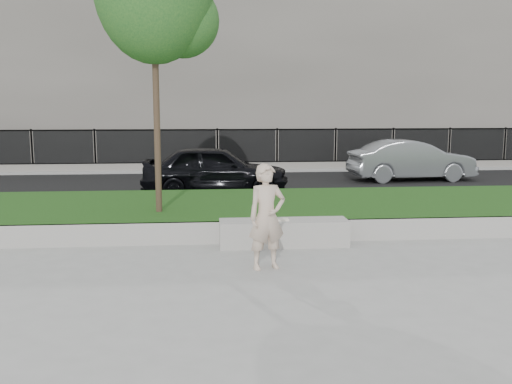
{
  "coord_description": "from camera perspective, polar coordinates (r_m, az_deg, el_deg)",
  "views": [
    {
      "loc": [
        -1.04,
        -8.91,
        2.45
      ],
      "look_at": [
        -0.14,
        1.2,
        0.9
      ],
      "focal_mm": 40.0,
      "sensor_mm": 36.0,
      "label": 1
    }
  ],
  "objects": [
    {
      "name": "car_silver",
      "position": [
        19.08,
        15.27,
        3.08
      ],
      "size": [
        4.05,
        1.65,
        1.31
      ],
      "primitive_type": "imported",
      "rotation": [
        0.0,
        0.0,
        1.64
      ],
      "color": "gray",
      "rests_on": "street"
    },
    {
      "name": "man",
      "position": [
        8.54,
        1.09,
        -2.5
      ],
      "size": [
        0.66,
        0.53,
        1.59
      ],
      "primitive_type": "imported",
      "rotation": [
        0.0,
        0.0,
        0.28
      ],
      "color": "beige",
      "rests_on": "ground"
    },
    {
      "name": "far_pavement",
      "position": [
        22.07,
        -2.35,
        2.45
      ],
      "size": [
        34.0,
        3.0,
        0.12
      ],
      "primitive_type": "cube",
      "color": "gray",
      "rests_on": "ground"
    },
    {
      "name": "stone_bench",
      "position": [
        10.06,
        2.79,
        -4.09
      ],
      "size": [
        2.25,
        0.56,
        0.46
      ],
      "primitive_type": "cube",
      "color": "gray",
      "rests_on": "ground"
    },
    {
      "name": "building_facade",
      "position": [
        29.05,
        -3.1,
        13.7
      ],
      "size": [
        34.0,
        10.0,
        10.0
      ],
      "primitive_type": "cube",
      "color": "#615C54",
      "rests_on": "ground"
    },
    {
      "name": "grass_kerb",
      "position": [
        10.26,
        0.88,
        -4.0
      ],
      "size": [
        34.0,
        0.08,
        0.4
      ],
      "primitive_type": "cube",
      "color": "gray",
      "rests_on": "ground"
    },
    {
      "name": "street",
      "position": [
        17.61,
        -1.64,
        0.74
      ],
      "size": [
        34.0,
        7.0,
        0.04
      ],
      "primitive_type": "cube",
      "color": "black",
      "rests_on": "ground"
    },
    {
      "name": "iron_fence",
      "position": [
        21.03,
        -2.23,
        3.46
      ],
      "size": [
        32.0,
        0.3,
        1.5
      ],
      "color": "slate",
      "rests_on": "far_pavement"
    },
    {
      "name": "grass_bank",
      "position": [
        12.17,
        -0.08,
        -1.99
      ],
      "size": [
        34.0,
        4.0,
        0.4
      ],
      "primitive_type": "cube",
      "color": "black",
      "rests_on": "ground"
    },
    {
      "name": "book",
      "position": [
        9.97,
        2.57,
        -2.77
      ],
      "size": [
        0.25,
        0.18,
        0.03
      ],
      "primitive_type": "cube",
      "rotation": [
        0.0,
        0.0,
        0.03
      ],
      "color": "white",
      "rests_on": "stone_bench"
    },
    {
      "name": "ground",
      "position": [
        9.3,
        1.54,
        -6.6
      ],
      "size": [
        90.0,
        90.0,
        0.0
      ],
      "primitive_type": "plane",
      "color": "gray",
      "rests_on": "ground"
    },
    {
      "name": "car_dark",
      "position": [
        15.59,
        -4.08,
        2.25
      ],
      "size": [
        4.02,
        1.78,
        1.35
      ],
      "primitive_type": "imported",
      "rotation": [
        0.0,
        0.0,
        1.52
      ],
      "color": "black",
      "rests_on": "street"
    }
  ]
}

